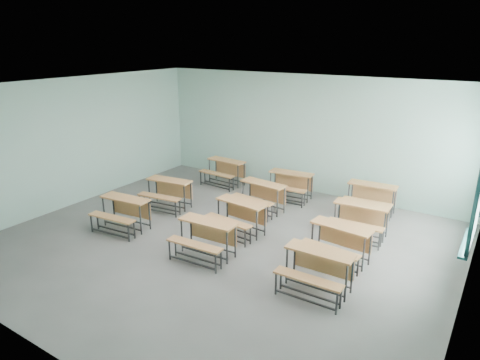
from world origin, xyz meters
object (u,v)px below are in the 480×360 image
Objects in this scene: desk_unit_r0c2 at (317,266)px; desk_unit_r1c0 at (167,190)px; desk_unit_r3c2 at (371,194)px; desk_unit_r2c2 at (360,216)px; desk_unit_r0c0 at (123,209)px; desk_unit_r0c1 at (205,234)px; desk_unit_r3c0 at (224,168)px; desk_unit_r1c1 at (238,213)px; desk_unit_r3c1 at (290,182)px; desk_unit_r1c2 at (338,239)px; desk_unit_r2c1 at (261,193)px.

desk_unit_r1c0 is at bearing 161.73° from desk_unit_r0c2.
desk_unit_r2c2 is at bearing -85.49° from desk_unit_r3c2.
desk_unit_r0c0 is 1.02× the size of desk_unit_r3c2.
desk_unit_r0c1 is 0.96× the size of desk_unit_r1c0.
desk_unit_r3c0 is (0.11, 3.78, 0.00)m from desk_unit_r0c0.
desk_unit_r1c1 is at bearing -14.52° from desk_unit_r1c0.
desk_unit_r1c1 is 1.00× the size of desk_unit_r3c1.
desk_unit_r1c2 is at bearing -26.92° from desk_unit_r3c0.
desk_unit_r3c2 is at bearing 5.37° from desk_unit_r3c0.
desk_unit_r0c2 is at bearing -36.43° from desk_unit_r3c0.
desk_unit_r2c2 is 4.62m from desk_unit_r3c0.
desk_unit_r3c1 is at bearing 121.88° from desk_unit_r0c2.
desk_unit_r2c1 is (-0.27, 2.59, 0.00)m from desk_unit_r0c1.
desk_unit_r3c0 is at bearing 78.67° from desk_unit_r1c0.
desk_unit_r0c1 is at bearing -56.60° from desk_unit_r3c0.
desk_unit_r1c2 is 1.02× the size of desk_unit_r3c0.
desk_unit_r2c1 is (2.08, 1.07, 0.00)m from desk_unit_r1c0.
desk_unit_r3c0 is 4.24m from desk_unit_r3c2.
desk_unit_r1c0 is (-2.35, 1.52, 0.00)m from desk_unit_r0c1.
desk_unit_r0c2 is 0.96× the size of desk_unit_r3c1.
desk_unit_r0c2 is 2.63m from desk_unit_r1c1.
desk_unit_r2c1 is at bearing 156.14° from desk_unit_r1c2.
desk_unit_r2c2 is at bearing -32.86° from desk_unit_r3c1.
desk_unit_r0c1 and desk_unit_r3c0 have the same top height.
desk_unit_r3c1 is (0.21, 1.14, 0.00)m from desk_unit_r2c1.
desk_unit_r1c1 is 0.99× the size of desk_unit_r2c1.
desk_unit_r1c2 is at bearing -88.90° from desk_unit_r3c2.
desk_unit_r0c2 is at bearing -82.04° from desk_unit_r1c2.
desk_unit_r1c2 and desk_unit_r2c2 have the same top height.
desk_unit_r0c2 is 3.91m from desk_unit_r3c2.
desk_unit_r1c1 is 1.02× the size of desk_unit_r3c0.
desk_unit_r2c2 is (-0.07, 2.47, 0.00)m from desk_unit_r0c2.
desk_unit_r1c2 is at bearing 92.17° from desk_unit_r0c2.
desk_unit_r1c1 and desk_unit_r2c1 have the same top height.
desk_unit_r2c1 is at bearing 134.59° from desk_unit_r0c2.
desk_unit_r3c2 is (4.24, 0.15, 0.00)m from desk_unit_r3c0.
desk_unit_r1c1 is (-2.34, 1.19, 0.00)m from desk_unit_r0c2.
desk_unit_r1c1 is 1.02× the size of desk_unit_r2c2.
desk_unit_r0c0 and desk_unit_r3c1 have the same top height.
desk_unit_r2c2 is at bearing 95.64° from desk_unit_r1c2.
desk_unit_r2c1 is at bearing 19.73° from desk_unit_r1c0.
desk_unit_r2c2 is (-0.01, 1.31, 0.00)m from desk_unit_r1c2.
desk_unit_r1c0 and desk_unit_r2c2 have the same top height.
desk_unit_r0c2 is at bearing -62.18° from desk_unit_r3c1.
desk_unit_r3c1 is at bearing 95.42° from desk_unit_r1c1.
desk_unit_r3c1 is (2.26, 3.72, 0.00)m from desk_unit_r0c0.
desk_unit_r0c1 is 0.98× the size of desk_unit_r3c1.
desk_unit_r2c1 is at bearing 104.66° from desk_unit_r1c1.
desk_unit_r0c1 is 0.98× the size of desk_unit_r1c1.
desk_unit_r1c2 is 1.31m from desk_unit_r2c2.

